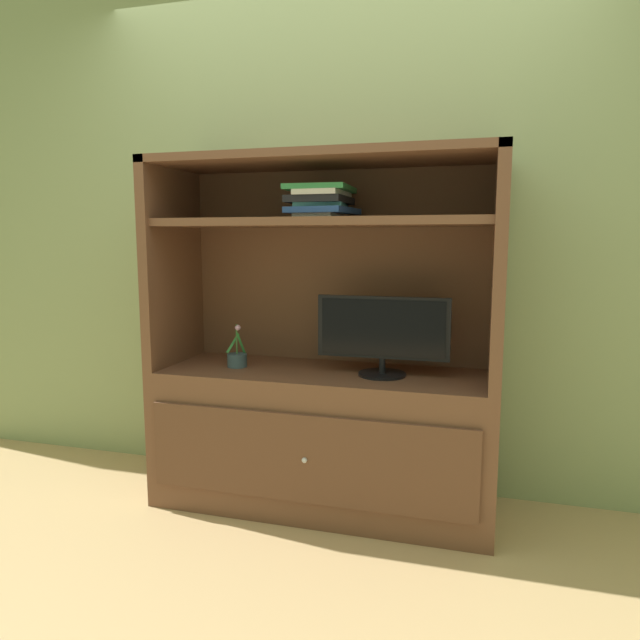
{
  "coord_description": "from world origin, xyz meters",
  "views": [
    {
      "loc": [
        0.72,
        -2.16,
        1.28
      ],
      "look_at": [
        0.0,
        0.35,
        0.91
      ],
      "focal_mm": 32.26,
      "sensor_mm": 36.0,
      "label": 1
    }
  ],
  "objects_px": {
    "tv_monitor": "(383,333)",
    "potted_plant": "(237,359)",
    "media_console": "(323,399)",
    "magazine_stack": "(322,201)"
  },
  "relations": [
    {
      "from": "tv_monitor",
      "to": "potted_plant",
      "type": "distance_m",
      "value": 0.73
    },
    {
      "from": "media_console",
      "to": "potted_plant",
      "type": "bearing_deg",
      "value": -174.86
    },
    {
      "from": "media_console",
      "to": "magazine_stack",
      "type": "height_order",
      "value": "media_console"
    },
    {
      "from": "magazine_stack",
      "to": "tv_monitor",
      "type": "bearing_deg",
      "value": -3.39
    },
    {
      "from": "magazine_stack",
      "to": "potted_plant",
      "type": "bearing_deg",
      "value": -175.49
    },
    {
      "from": "media_console",
      "to": "potted_plant",
      "type": "height_order",
      "value": "media_console"
    },
    {
      "from": "media_console",
      "to": "magazine_stack",
      "type": "xyz_separation_m",
      "value": [
        -0.01,
        -0.01,
        0.93
      ]
    },
    {
      "from": "media_console",
      "to": "tv_monitor",
      "type": "height_order",
      "value": "media_console"
    },
    {
      "from": "media_console",
      "to": "tv_monitor",
      "type": "distance_m",
      "value": 0.44
    },
    {
      "from": "tv_monitor",
      "to": "magazine_stack",
      "type": "xyz_separation_m",
      "value": [
        -0.29,
        0.02,
        0.59
      ]
    }
  ]
}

